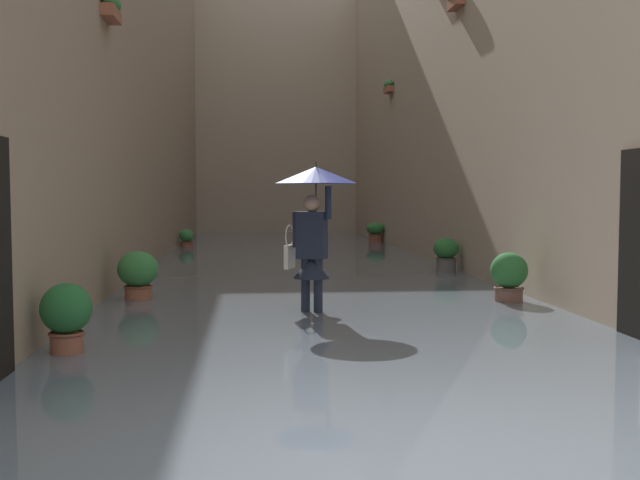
{
  "coord_description": "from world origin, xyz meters",
  "views": [
    {
      "loc": [
        1.03,
        4.49,
        1.71
      ],
      "look_at": [
        0.09,
        -5.68,
        1.07
      ],
      "focal_mm": 41.97,
      "sensor_mm": 36.0,
      "label": 1
    }
  ],
  "objects_px": {
    "potted_plant_far_left": "(446,255)",
    "potted_plant_far_right": "(186,239)",
    "potted_plant_mid_left": "(376,233)",
    "person_wading": "(314,207)",
    "potted_plant_near_left": "(509,278)",
    "potted_plant_near_right": "(66,317)",
    "potted_plant_mid_right": "(138,275)"
  },
  "relations": [
    {
      "from": "potted_plant_mid_right",
      "to": "person_wading",
      "type": "bearing_deg",
      "value": 149.81
    },
    {
      "from": "potted_plant_mid_left",
      "to": "potted_plant_far_right",
      "type": "height_order",
      "value": "potted_plant_mid_left"
    },
    {
      "from": "person_wading",
      "to": "potted_plant_far_right",
      "type": "xyz_separation_m",
      "value": [
        2.76,
        -12.59,
        -1.19
      ]
    },
    {
      "from": "potted_plant_near_left",
      "to": "potted_plant_far_left",
      "type": "relative_size",
      "value": 1.04
    },
    {
      "from": "person_wading",
      "to": "potted_plant_near_left",
      "type": "xyz_separation_m",
      "value": [
        -2.94,
        -0.73,
        -1.06
      ]
    },
    {
      "from": "potted_plant_mid_left",
      "to": "potted_plant_far_left",
      "type": "bearing_deg",
      "value": 89.62
    },
    {
      "from": "potted_plant_mid_right",
      "to": "potted_plant_far_left",
      "type": "height_order",
      "value": "potted_plant_mid_right"
    },
    {
      "from": "person_wading",
      "to": "potted_plant_mid_left",
      "type": "xyz_separation_m",
      "value": [
        -3.14,
        -13.78,
        -1.09
      ]
    },
    {
      "from": "potted_plant_mid_right",
      "to": "potted_plant_far_right",
      "type": "bearing_deg",
      "value": -88.82
    },
    {
      "from": "potted_plant_near_left",
      "to": "potted_plant_far_left",
      "type": "height_order",
      "value": "potted_plant_near_left"
    },
    {
      "from": "person_wading",
      "to": "potted_plant_far_right",
      "type": "bearing_deg",
      "value": -77.66
    },
    {
      "from": "potted_plant_mid_right",
      "to": "potted_plant_far_left",
      "type": "distance_m",
      "value": 6.55
    },
    {
      "from": "potted_plant_far_left",
      "to": "potted_plant_far_right",
      "type": "relative_size",
      "value": 1.26
    },
    {
      "from": "potted_plant_far_right",
      "to": "potted_plant_mid_left",
      "type": "bearing_deg",
      "value": -168.58
    },
    {
      "from": "potted_plant_near_right",
      "to": "potted_plant_far_right",
      "type": "bearing_deg",
      "value": -89.66
    },
    {
      "from": "potted_plant_mid_left",
      "to": "potted_plant_far_left",
      "type": "xyz_separation_m",
      "value": [
        0.06,
        8.93,
        0.02
      ]
    },
    {
      "from": "potted_plant_far_left",
      "to": "potted_plant_near_left",
      "type": "bearing_deg",
      "value": 87.92
    },
    {
      "from": "person_wading",
      "to": "potted_plant_near_right",
      "type": "distance_m",
      "value": 3.68
    },
    {
      "from": "potted_plant_near_left",
      "to": "potted_plant_far_right",
      "type": "relative_size",
      "value": 1.32
    },
    {
      "from": "potted_plant_mid_right",
      "to": "potted_plant_near_left",
      "type": "xyz_separation_m",
      "value": [
        -5.46,
        0.74,
        -0.02
      ]
    },
    {
      "from": "person_wading",
      "to": "potted_plant_far_right",
      "type": "relative_size",
      "value": 3.33
    },
    {
      "from": "potted_plant_far_left",
      "to": "potted_plant_far_right",
      "type": "height_order",
      "value": "potted_plant_far_left"
    },
    {
      "from": "person_wading",
      "to": "potted_plant_far_right",
      "type": "height_order",
      "value": "person_wading"
    },
    {
      "from": "person_wading",
      "to": "potted_plant_mid_right",
      "type": "xyz_separation_m",
      "value": [
        2.53,
        -1.47,
        -1.04
      ]
    },
    {
      "from": "potted_plant_mid_right",
      "to": "potted_plant_far_left",
      "type": "xyz_separation_m",
      "value": [
        -5.61,
        -3.38,
        -0.03
      ]
    },
    {
      "from": "person_wading",
      "to": "potted_plant_far_left",
      "type": "xyz_separation_m",
      "value": [
        -3.09,
        -4.85,
        -1.07
      ]
    },
    {
      "from": "potted_plant_far_right",
      "to": "potted_plant_far_left",
      "type": "bearing_deg",
      "value": 127.03
    },
    {
      "from": "potted_plant_mid_right",
      "to": "potted_plant_near_left",
      "type": "distance_m",
      "value": 5.51
    },
    {
      "from": "potted_plant_mid_left",
      "to": "potted_plant_far_right",
      "type": "distance_m",
      "value": 6.02
    },
    {
      "from": "potted_plant_far_left",
      "to": "potted_plant_far_right",
      "type": "distance_m",
      "value": 9.7
    },
    {
      "from": "potted_plant_far_right",
      "to": "potted_plant_mid_right",
      "type": "bearing_deg",
      "value": 91.18
    },
    {
      "from": "potted_plant_mid_left",
      "to": "potted_plant_mid_right",
      "type": "distance_m",
      "value": 13.56
    }
  ]
}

